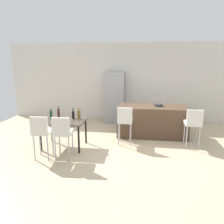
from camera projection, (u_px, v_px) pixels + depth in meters
The scene contains 16 objects.
ground_plane at pixel (134, 145), 6.01m from camera, with size 10.00×10.00×0.00m, color #C6B28E.
back_wall at pixel (138, 82), 8.26m from camera, with size 10.00×0.12×2.90m, color silver.
kitchen_island at pixel (152, 121), 6.67m from camera, with size 2.08×0.91×0.92m, color #4C3828.
bar_chair_left at pixel (125, 120), 5.91m from camera, with size 0.41×0.41×1.05m.
bar_chair_middle at pixel (193, 122), 5.67m from camera, with size 0.41×0.41×1.05m.
dining_table at pixel (64, 123), 5.72m from camera, with size 1.12×0.81×0.74m.
dining_chair_near at pixel (41, 130), 5.01m from camera, with size 0.42×0.42×1.05m.
dining_chair_far at pixel (62, 131), 4.94m from camera, with size 0.42×0.42×1.05m.
wine_bottle_near at pixel (79, 115), 5.81m from camera, with size 0.08×0.08×0.30m.
wine_bottle_corner at pixel (51, 115), 5.79m from camera, with size 0.07×0.07×0.29m.
wine_bottle_far at pixel (59, 113), 6.00m from camera, with size 0.06×0.06×0.31m.
wine_bottle_right at pixel (73, 115), 5.82m from camera, with size 0.07×0.07×0.30m.
wine_glass_left at pixel (69, 119), 5.34m from camera, with size 0.07×0.07×0.17m.
refrigerator at pixel (114, 97), 8.07m from camera, with size 0.72×0.68×1.84m, color #939699.
fruit_bowl at pixel (158, 105), 6.57m from camera, with size 0.25×0.25×0.07m, color #333338.
potted_plant at pixel (196, 116), 7.80m from camera, with size 0.36×0.36×0.56m.
Camera 1 is at (0.18, -5.66, 2.28)m, focal length 35.02 mm.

